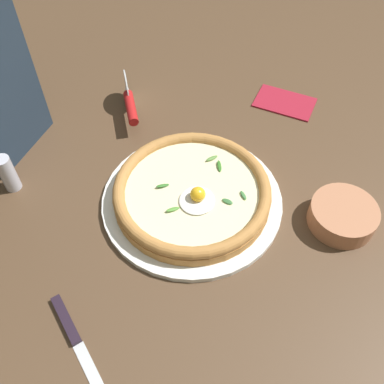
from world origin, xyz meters
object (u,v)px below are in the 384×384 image
object	(u,v)px
side_bowl	(343,216)
folded_napkin	(285,102)
pizza	(192,192)
pepper_shaker	(8,174)
pizza_cutter	(130,101)
table_knife	(74,335)

from	to	relation	value
side_bowl	folded_napkin	size ratio (longest dim) A/B	0.91
side_bowl	folded_napkin	world-z (taller)	side_bowl
pizza	pepper_shaker	xyz separation A→B (m)	(-0.10, 0.35, 0.01)
pizza	folded_napkin	world-z (taller)	pizza
side_bowl	pizza	bearing A→B (deg)	102.59
pizza_cutter	table_knife	xyz separation A→B (m)	(-0.51, -0.16, -0.04)
pizza	folded_napkin	size ratio (longest dim) A/B	2.20
pizza_cutter	folded_napkin	size ratio (longest dim) A/B	1.02
pizza	table_knife	size ratio (longest dim) A/B	1.61
table_knife	folded_napkin	bearing A→B (deg)	-13.60
table_knife	pepper_shaker	world-z (taller)	pepper_shaker
pepper_shaker	table_knife	bearing A→B (deg)	-128.35
table_knife	side_bowl	bearing A→B (deg)	-42.59
table_knife	pepper_shaker	bearing A→B (deg)	51.65
side_bowl	folded_napkin	bearing A→B (deg)	31.92
pizza	pepper_shaker	bearing A→B (deg)	106.07
pizza_cutter	table_knife	distance (m)	0.53
pizza	side_bowl	world-z (taller)	pizza
pizza	pizza_cutter	bearing A→B (deg)	51.32
pizza_cutter	folded_napkin	world-z (taller)	pizza_cutter
pizza	folded_napkin	bearing A→B (deg)	-14.36
pizza_cutter	pizza	bearing A→B (deg)	-128.68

